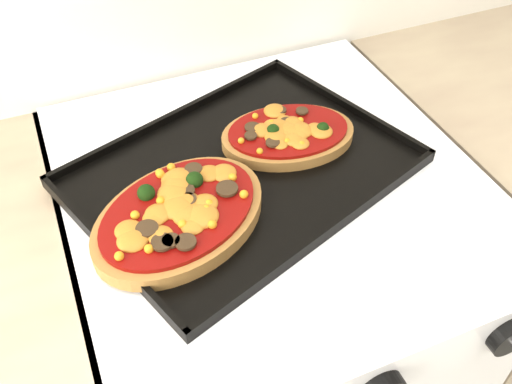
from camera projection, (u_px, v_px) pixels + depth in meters
name	position (u px, v px, depth m)	size (l,w,h in m)	color
stove	(265.00, 339.00, 1.15)	(0.60, 0.60, 0.91)	white
control_panel	(374.00, 375.00, 0.66)	(0.60, 0.02, 0.09)	white
knob_right	(509.00, 337.00, 0.70)	(0.06, 0.06, 0.02)	black
baking_tray	(243.00, 169.00, 0.82)	(0.46, 0.34, 0.02)	black
pizza_left	(179.00, 214.00, 0.73)	(0.25, 0.18, 0.04)	#A37638
pizza_right	(288.00, 133.00, 0.86)	(0.20, 0.14, 0.03)	#A37638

